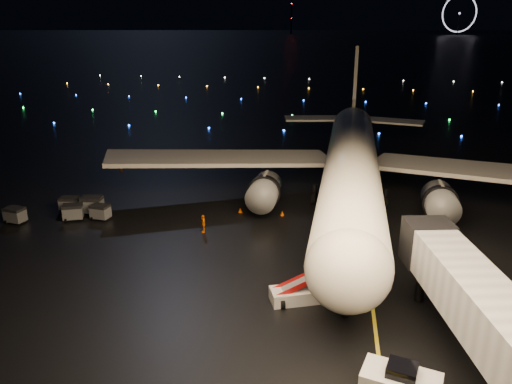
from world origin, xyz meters
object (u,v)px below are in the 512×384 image
Objects in this scene: belt_loader at (301,281)px; baggage_cart_4 at (69,204)px; baggage_cart_0 at (100,212)px; airliner at (353,132)px; crew_c at (203,223)px; pushback_tug at (401,381)px; baggage_cart_2 at (92,205)px; baggage_cart_3 at (15,215)px; baggage_cart_1 at (73,212)px.

belt_loader reaches higher than baggage_cart_4.
belt_loader is 25.65m from baggage_cart_0.
crew_c is (-14.54, -11.93, -7.18)m from airliner.
belt_loader is at bearing 140.15° from pushback_tug.
airliner reaches higher than baggage_cart_2.
baggage_cart_3 is at bearing 140.68° from belt_loader.
baggage_cart_3 reaches higher than baggage_cart_4.
pushback_tug is 38.19m from baggage_cart_2.
baggage_cart_2 is at bearing -160.68° from airliner.
baggage_cart_3 is 5.55m from baggage_cart_4.
pushback_tug is 1.95× the size of baggage_cart_2.
crew_c is 14.47m from baggage_cart_1.
crew_c is at bearing -138.85° from airliner.
baggage_cart_0 is 2.19m from baggage_cart_2.
baggage_cart_2 is (-1.63, 1.45, 0.14)m from baggage_cart_0.
crew_c is 0.98× the size of baggage_cart_4.
belt_loader is 32.28m from baggage_cart_3.
baggage_cart_2 reaches higher than baggage_cart_1.
airliner is 33.27m from pushback_tug.
baggage_cart_2 is (-27.81, -8.79, -7.18)m from airliner.
baggage_cart_1 is (-2.79, -0.58, 0.05)m from baggage_cart_0.
airliner is 37.43m from baggage_cart_3.
belt_loader reaches higher than baggage_cart_0.
baggage_cart_0 is 0.85× the size of baggage_cart_2.
pushback_tug reaches higher than baggage_cart_2.
baggage_cart_3 is (-34.50, -12.53, -7.29)m from airliner.
crew_c is at bearing -24.48° from baggage_cart_1.
baggage_cart_2 is 1.15× the size of baggage_cart_4.
airliner is 24.43m from belt_loader.
pushback_tug is at bearing -75.96° from belt_loader.
crew_c reaches higher than baggage_cart_4.
pushback_tug is 26.46m from crew_c.
baggage_cart_2 reaches higher than baggage_cart_4.
airliner is at bearing 7.98° from baggage_cart_4.
baggage_cart_4 is at bearing 168.43° from baggage_cart_0.
baggage_cart_4 is at bearing 172.17° from baggage_cart_2.
belt_loader is at bearing -8.73° from baggage_cart_3.
crew_c is 11.76m from baggage_cart_0.
baggage_cart_0 is at bearing -156.86° from airliner.
baggage_cart_1 reaches higher than baggage_cart_0.
baggage_cart_1 is at bearing 161.34° from pushback_tug.
baggage_cart_4 is (-2.79, 0.19, -0.12)m from baggage_cart_2.
baggage_cart_2 is at bearing 128.75° from belt_loader.
crew_c is (-16.72, 20.51, -0.08)m from pushback_tug.
baggage_cart_0 is (-11.64, 1.69, -0.14)m from crew_c.
baggage_cart_3 is at bearing -142.48° from baggage_cart_4.
baggage_cart_2 is (-23.76, 14.41, -0.68)m from belt_loader.
airliner reaches higher than belt_loader.
pushback_tug is at bearing -17.90° from baggage_cart_3.
baggage_cart_4 is (-30.60, -8.59, -7.30)m from airliner.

